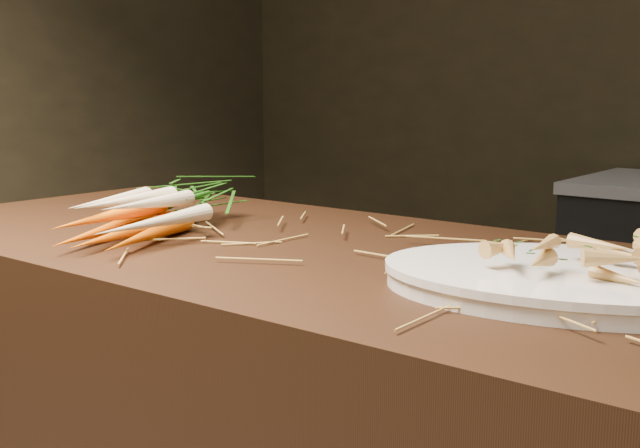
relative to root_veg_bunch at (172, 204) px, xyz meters
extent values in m
cone|color=#D34E05|center=(0.00, -0.15, -0.03)|extent=(0.13, 0.27, 0.04)
cone|color=#D34E05|center=(0.04, -0.14, -0.03)|extent=(0.11, 0.27, 0.04)
cone|color=#D34E05|center=(0.08, -0.12, -0.03)|extent=(0.14, 0.27, 0.04)
cone|color=#D34E05|center=(0.02, -0.15, 0.00)|extent=(0.10, 0.28, 0.04)
cone|color=beige|center=(0.00, -0.14, 0.02)|extent=(0.13, 0.25, 0.04)
cone|color=beige|center=(0.05, -0.13, 0.03)|extent=(0.10, 0.25, 0.04)
cone|color=beige|center=(0.07, -0.12, 0.02)|extent=(0.11, 0.25, 0.04)
cone|color=beige|center=(0.11, -0.13, 0.00)|extent=(0.06, 0.26, 0.03)
ellipsoid|color=#1B5B14|center=(-0.03, 0.09, 0.00)|extent=(0.23, 0.27, 0.09)
camera|label=1|loc=(1.10, -0.94, 0.21)|focal=45.00mm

